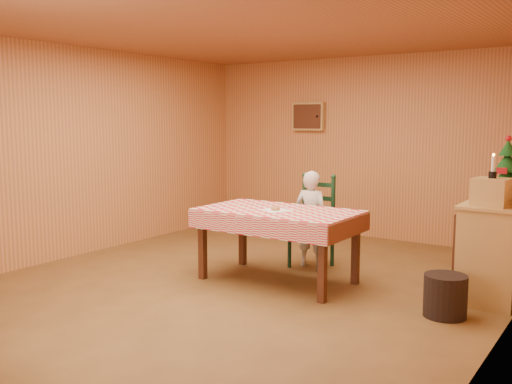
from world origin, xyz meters
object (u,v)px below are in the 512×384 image
christmas_tree (507,170)px  storage_bin (445,296)px  dining_table (278,217)px  shelf_unit (497,247)px  ladder_chair (314,223)px  crate (492,192)px  seated_child (311,219)px

christmas_tree → storage_bin: bearing=-100.8°
dining_table → shelf_unit: 2.18m
christmas_tree → ladder_chair: bearing=-171.6°
ladder_chair → christmas_tree: 2.15m
ladder_chair → christmas_tree: size_ratio=1.74×
crate → christmas_tree: bearing=90.0°
christmas_tree → storage_bin: 1.58m
seated_child → storage_bin: 2.00m
ladder_chair → shelf_unit: (2.00, 0.05, -0.04)m
seated_child → crate: bearing=171.6°
dining_table → shelf_unit: shelf_unit is taller
shelf_unit → crate: (0.01, -0.40, 0.59)m
crate → christmas_tree: 0.67m
ladder_chair → storage_bin: 2.02m
ladder_chair → christmas_tree: bearing=8.4°
ladder_chair → storage_bin: ladder_chair is taller
christmas_tree → storage_bin: size_ratio=1.67×
ladder_chair → seated_child: (-0.00, -0.06, 0.06)m
seated_child → storage_bin: (1.78, -0.84, -0.38)m
ladder_chair → crate: bearing=-10.0°
dining_table → crate: 2.09m
dining_table → storage_bin: size_ratio=4.46×
dining_table → seated_child: size_ratio=1.47×
seated_child → christmas_tree: (2.01, 0.35, 0.65)m
ladder_chair → crate: (2.01, -0.35, 0.55)m
shelf_unit → crate: bearing=-88.8°
seated_child → shelf_unit: bearing=-177.1°
seated_child → storage_bin: bearing=154.9°
ladder_chair → christmas_tree: christmas_tree is taller
dining_table → ladder_chair: 0.81m
seated_child → storage_bin: seated_child is taller
christmas_tree → storage_bin: (-0.23, -1.19, -1.03)m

